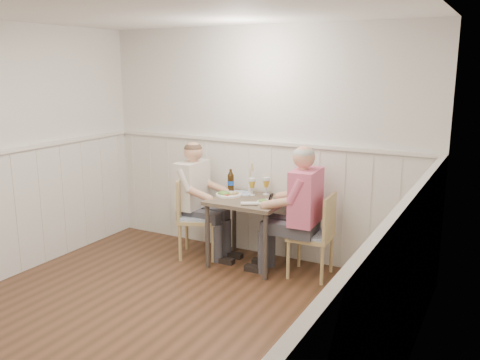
{
  "coord_description": "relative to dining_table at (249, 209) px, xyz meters",
  "views": [
    {
      "loc": [
        2.5,
        -2.9,
        2.16
      ],
      "look_at": [
        0.06,
        1.64,
        1.0
      ],
      "focal_mm": 38.0,
      "sensor_mm": 36.0,
      "label": 1
    }
  ],
  "objects": [
    {
      "name": "grass_vase",
      "position": [
        -0.12,
        0.26,
        0.27
      ],
      "size": [
        0.04,
        0.04,
        0.36
      ],
      "color": "silver",
      "rests_on": "dining_table"
    },
    {
      "name": "plate_man",
      "position": [
        0.25,
        -0.06,
        0.13
      ],
      "size": [
        0.23,
        0.23,
        0.06
      ],
      "color": "white",
      "rests_on": "dining_table"
    },
    {
      "name": "chair_left",
      "position": [
        -0.67,
        -0.07,
        -0.14
      ],
      "size": [
        0.57,
        0.57,
        0.92
      ],
      "color": "tan",
      "rests_on": "ground"
    },
    {
      "name": "gingham_mat",
      "position": [
        -0.22,
        0.17,
        0.11
      ],
      "size": [
        0.34,
        0.3,
        0.01
      ],
      "color": "#5271AD",
      "rests_on": "dining_table"
    },
    {
      "name": "plate_diner",
      "position": [
        -0.28,
        0.01,
        0.13
      ],
      "size": [
        0.29,
        0.29,
        0.07
      ],
      "color": "white",
      "rests_on": "dining_table"
    },
    {
      "name": "wainscot",
      "position": [
        -0.06,
        -1.15,
        0.05
      ],
      "size": [
        4.0,
        4.49,
        1.34
      ],
      "color": "white",
      "rests_on": "ground"
    },
    {
      "name": "rolled_napkin",
      "position": [
        0.13,
        -0.23,
        0.13
      ],
      "size": [
        0.18,
        0.12,
        0.04
      ],
      "color": "white",
      "rests_on": "dining_table"
    },
    {
      "name": "beer_glass_b",
      "position": [
        -0.04,
        0.16,
        0.24
      ],
      "size": [
        0.08,
        0.08,
        0.2
      ],
      "color": "silver",
      "rests_on": "dining_table"
    },
    {
      "name": "beer_glass_a",
      "position": [
        0.09,
        0.26,
        0.24
      ],
      "size": [
        0.08,
        0.08,
        0.2
      ],
      "color": "silver",
      "rests_on": "dining_table"
    },
    {
      "name": "chair_right",
      "position": [
        0.77,
        0.02,
        -0.16
      ],
      "size": [
        0.44,
        0.44,
        0.89
      ],
      "color": "tan",
      "rests_on": "ground"
    },
    {
      "name": "ground_plane",
      "position": [
        -0.06,
        -1.84,
        -0.64
      ],
      "size": [
        4.5,
        4.5,
        0.0
      ],
      "primitive_type": "plane",
      "color": "#422A18"
    },
    {
      "name": "man_in_pink",
      "position": [
        0.63,
        -0.04,
        -0.05
      ],
      "size": [
        0.66,
        0.46,
        1.41
      ],
      "color": "#3F3F47",
      "rests_on": "ground"
    },
    {
      "name": "diner_cream",
      "position": [
        -0.69,
        -0.01,
        -0.07
      ],
      "size": [
        0.62,
        0.43,
        1.35
      ],
      "color": "#3F3F47",
      "rests_on": "ground"
    },
    {
      "name": "room_shell",
      "position": [
        -0.06,
        -1.84,
        0.88
      ],
      "size": [
        4.04,
        4.54,
        2.6
      ],
      "color": "silver",
      "rests_on": "ground"
    },
    {
      "name": "beer_bottle",
      "position": [
        -0.34,
        0.2,
        0.23
      ],
      "size": [
        0.07,
        0.07,
        0.26
      ],
      "color": "black",
      "rests_on": "dining_table"
    },
    {
      "name": "dining_table",
      "position": [
        0.0,
        0.0,
        0.0
      ],
      "size": [
        0.79,
        0.7,
        0.75
      ],
      "color": "#4A3F37",
      "rests_on": "ground"
    }
  ]
}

